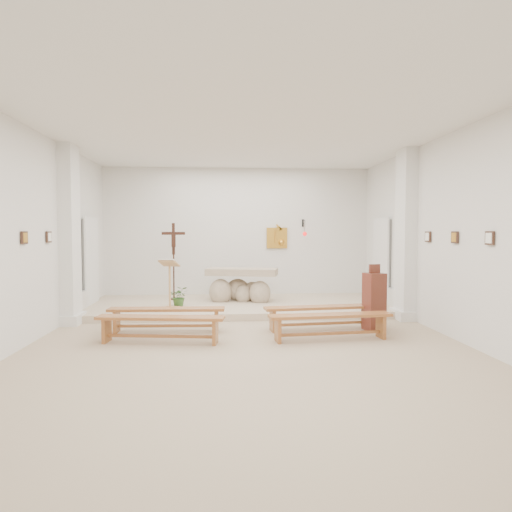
{
  "coord_description": "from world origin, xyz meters",
  "views": [
    {
      "loc": [
        -0.38,
        -7.14,
        1.81
      ],
      "look_at": [
        0.25,
        1.6,
        1.35
      ],
      "focal_mm": 32.0,
      "sensor_mm": 36.0,
      "label": 1
    }
  ],
  "objects": [
    {
      "name": "altar",
      "position": [
        0.05,
        3.75,
        0.48
      ],
      "size": [
        1.78,
        1.01,
        0.86
      ],
      "rotation": [
        0.0,
        0.0,
        -0.23
      ],
      "color": "#BDA990",
      "rests_on": "sanctuary_platform"
    },
    {
      "name": "ground",
      "position": [
        0.0,
        0.0,
        0.0
      ],
      "size": [
        7.0,
        10.0,
        0.0
      ],
      "primitive_type": "cube",
      "color": "tan",
      "rests_on": "ground"
    },
    {
      "name": "gold_wall_relief",
      "position": [
        1.05,
        4.96,
        1.65
      ],
      "size": [
        0.55,
        0.04,
        0.55
      ],
      "primitive_type": "cube",
      "color": "gold",
      "rests_on": "wall_back"
    },
    {
      "name": "station_frame_right_mid",
      "position": [
        3.47,
        0.2,
        1.72
      ],
      "size": [
        0.03,
        0.2,
        0.2
      ],
      "primitive_type": "cube",
      "color": "#3D251B",
      "rests_on": "wall_right"
    },
    {
      "name": "ceiling",
      "position": [
        0.0,
        0.0,
        3.49
      ],
      "size": [
        7.0,
        10.0,
        0.02
      ],
      "primitive_type": "cube",
      "color": "silver",
      "rests_on": "wall_back"
    },
    {
      "name": "station_frame_left_mid",
      "position": [
        -3.47,
        0.2,
        1.72
      ],
      "size": [
        0.03,
        0.2,
        0.2
      ],
      "primitive_type": "cube",
      "color": "#3D251B",
      "rests_on": "wall_left"
    },
    {
      "name": "bench_left_front",
      "position": [
        -1.4,
        1.11,
        0.33
      ],
      "size": [
        2.09,
        0.42,
        0.44
      ],
      "rotation": [
        0.0,
        0.0,
        -0.04
      ],
      "color": "#985F2C",
      "rests_on": "ground"
    },
    {
      "name": "radiator_left",
      "position": [
        -3.43,
        2.7,
        0.27
      ],
      "size": [
        0.1,
        0.85,
        0.52
      ],
      "primitive_type": "cube",
      "color": "silver",
      "rests_on": "ground"
    },
    {
      "name": "station_frame_left_rear",
      "position": [
        -3.47,
        1.2,
        1.72
      ],
      "size": [
        0.03,
        0.2,
        0.2
      ],
      "primitive_type": "cube",
      "color": "#3D251B",
      "rests_on": "wall_left"
    },
    {
      "name": "lectern",
      "position": [
        -1.54,
        2.74,
        0.69
      ],
      "size": [
        0.46,
        0.42,
        1.09
      ],
      "rotation": [
        0.0,
        0.0,
        -0.32
      ],
      "color": "tan",
      "rests_on": "sanctuary_platform"
    },
    {
      "name": "crucifix_stand",
      "position": [
        -1.6,
        4.14,
        1.24
      ],
      "size": [
        0.57,
        0.25,
        1.88
      ],
      "rotation": [
        0.0,
        0.0,
        0.15
      ],
      "color": "#351A10",
      "rests_on": "sanctuary_platform"
    },
    {
      "name": "pilaster_left",
      "position": [
        -3.37,
        2.0,
        1.75
      ],
      "size": [
        0.26,
        0.55,
        3.5
      ],
      "primitive_type": "cube",
      "color": "white",
      "rests_on": "ground"
    },
    {
      "name": "pilaster_right",
      "position": [
        3.37,
        2.0,
        1.75
      ],
      "size": [
        0.26,
        0.55,
        3.5
      ],
      "primitive_type": "cube",
      "color": "white",
      "rests_on": "ground"
    },
    {
      "name": "wall_left",
      "position": [
        -3.49,
        0.0,
        1.75
      ],
      "size": [
        0.02,
        10.0,
        3.5
      ],
      "primitive_type": "cube",
      "color": "silver",
      "rests_on": "ground"
    },
    {
      "name": "wall_right",
      "position": [
        3.49,
        0.0,
        1.75
      ],
      "size": [
        0.02,
        10.0,
        3.5
      ],
      "primitive_type": "cube",
      "color": "silver",
      "rests_on": "ground"
    },
    {
      "name": "wall_back",
      "position": [
        0.0,
        4.99,
        1.75
      ],
      "size": [
        7.0,
        0.02,
        3.5
      ],
      "primitive_type": "cube",
      "color": "silver",
      "rests_on": "ground"
    },
    {
      "name": "sanctuary_platform",
      "position": [
        0.0,
        3.5,
        0.07
      ],
      "size": [
        6.98,
        3.0,
        0.15
      ],
      "primitive_type": "cube",
      "color": "#C0AB94",
      "rests_on": "ground"
    },
    {
      "name": "station_frame_right_front",
      "position": [
        3.47,
        -0.8,
        1.72
      ],
      "size": [
        0.03,
        0.2,
        0.2
      ],
      "primitive_type": "cube",
      "color": "#3D251B",
      "rests_on": "wall_right"
    },
    {
      "name": "station_frame_right_rear",
      "position": [
        3.47,
        1.2,
        1.72
      ],
      "size": [
        0.03,
        0.2,
        0.2
      ],
      "primitive_type": "cube",
      "color": "#3D251B",
      "rests_on": "wall_right"
    },
    {
      "name": "sanctuary_lamp",
      "position": [
        1.75,
        4.71,
        1.81
      ],
      "size": [
        0.11,
        0.36,
        0.44
      ],
      "color": "black",
      "rests_on": "wall_back"
    },
    {
      "name": "donation_pedestal",
      "position": [
        2.39,
        1.01,
        0.54
      ],
      "size": [
        0.39,
        0.39,
        1.22
      ],
      "rotation": [
        0.0,
        0.0,
        0.24
      ],
      "color": "maroon",
      "rests_on": "ground"
    },
    {
      "name": "bench_right_second",
      "position": [
        1.4,
        0.3,
        0.33
      ],
      "size": [
        2.1,
        0.53,
        0.44
      ],
      "rotation": [
        0.0,
        0.0,
        0.09
      ],
      "color": "#985F2C",
      "rests_on": "ground"
    },
    {
      "name": "potted_plant",
      "position": [
        -1.36,
        3.02,
        0.38
      ],
      "size": [
        0.43,
        0.37,
        0.46
      ],
      "primitive_type": "imported",
      "rotation": [
        0.0,
        0.0,
        0.05
      ],
      "color": "#335C24",
      "rests_on": "sanctuary_platform"
    },
    {
      "name": "radiator_right",
      "position": [
        3.43,
        2.7,
        0.27
      ],
      "size": [
        0.1,
        0.85,
        0.52
      ],
      "primitive_type": "cube",
      "color": "silver",
      "rests_on": "ground"
    },
    {
      "name": "bench_right_front",
      "position": [
        1.4,
        1.11,
        0.33
      ],
      "size": [
        2.11,
        0.57,
        0.44
      ],
      "rotation": [
        0.0,
        0.0,
        0.11
      ],
      "color": "#985F2C",
      "rests_on": "ground"
    },
    {
      "name": "bench_left_second",
      "position": [
        -1.4,
        0.3,
        0.33
      ],
      "size": [
        2.11,
        0.61,
        0.44
      ],
      "rotation": [
        0.0,
        0.0,
        -0.14
      ],
      "color": "#985F2C",
      "rests_on": "ground"
    }
  ]
}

